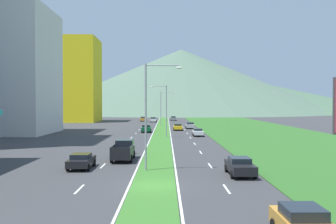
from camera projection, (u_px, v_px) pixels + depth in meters
name	position (u px, v px, depth m)	size (l,w,h in m)	color
ground_plane	(153.00, 186.00, 26.42)	(600.00, 600.00, 0.00)	#38383A
grass_median	(162.00, 129.00, 86.40)	(3.20, 240.00, 0.06)	#387028
grass_verge_right	(250.00, 129.00, 86.51)	(24.00, 240.00, 0.06)	#2D6023
lane_dash_left_2	(79.00, 189.00, 25.50)	(0.16, 2.80, 0.01)	silver
lane_dash_left_3	(103.00, 166.00, 35.05)	(0.16, 2.80, 0.01)	silver
lane_dash_left_4	(116.00, 152.00, 44.60)	(0.16, 2.80, 0.01)	silver
lane_dash_left_5	(125.00, 144.00, 54.16)	(0.16, 2.80, 0.01)	silver
lane_dash_left_6	(131.00, 138.00, 63.71)	(0.16, 2.80, 0.01)	silver
lane_dash_left_7	(136.00, 133.00, 73.26)	(0.16, 2.80, 0.01)	silver
lane_dash_left_8	(139.00, 130.00, 82.81)	(0.16, 2.80, 0.01)	silver
lane_dash_left_9	(142.00, 127.00, 92.36)	(0.16, 2.80, 0.01)	silver
lane_dash_right_2	(227.00, 189.00, 25.56)	(0.16, 2.80, 0.01)	silver
lane_dash_right_3	(210.00, 166.00, 35.11)	(0.16, 2.80, 0.01)	silver
lane_dash_right_4	(201.00, 152.00, 44.66)	(0.16, 2.80, 0.01)	silver
lane_dash_right_5	(195.00, 144.00, 54.21)	(0.16, 2.80, 0.01)	silver
lane_dash_right_6	(190.00, 138.00, 63.76)	(0.16, 2.80, 0.01)	silver
lane_dash_right_7	(187.00, 133.00, 73.31)	(0.16, 2.80, 0.01)	silver
lane_dash_right_8	(185.00, 130.00, 82.86)	(0.16, 2.80, 0.01)	silver
lane_dash_right_9	(183.00, 127.00, 92.41)	(0.16, 2.80, 0.01)	silver
edge_line_median_left	(155.00, 129.00, 86.39)	(0.16, 240.00, 0.01)	silver
edge_line_median_right	(170.00, 129.00, 86.41)	(0.16, 240.00, 0.01)	silver
domed_building	(7.00, 59.00, 72.47)	(17.01, 17.01, 35.63)	silver
midrise_colored	(74.00, 80.00, 119.23)	(15.30, 15.30, 26.85)	yellow
hill_far_left	(31.00, 87.00, 312.09)	(131.12, 131.12, 40.28)	#516B56
hill_far_center	(181.00, 81.00, 252.93)	(201.45, 201.45, 42.89)	#516B56
hill_far_right	(230.00, 94.00, 293.33)	(237.02, 237.02, 26.94)	#47664C
street_lamp_near	(150.00, 109.00, 32.30)	(3.30, 0.28, 9.40)	#99999E
street_lamp_mid	(165.00, 107.00, 63.94)	(2.88, 0.41, 9.07)	#99999E
street_lamp_far	(162.00, 106.00, 95.58)	(3.41, 0.52, 8.90)	#99999E
car_0	(240.00, 166.00, 30.46)	(2.03, 4.56, 1.46)	black
car_1	(178.00, 127.00, 81.54)	(1.99, 4.41, 1.44)	yellow
car_2	(143.00, 119.00, 122.46)	(1.97, 4.65, 1.54)	#C6842D
car_3	(198.00, 132.00, 67.14)	(1.88, 4.74, 1.37)	silver
car_4	(304.00, 224.00, 15.70)	(2.03, 4.05, 1.52)	#C6842D
car_5	(146.00, 128.00, 75.60)	(1.96, 4.33, 1.56)	#0C5128
car_6	(173.00, 118.00, 126.38)	(1.91, 4.11, 1.53)	slate
car_7	(190.00, 125.00, 86.67)	(2.02, 4.19, 1.49)	#B2B2B7
car_8	(81.00, 161.00, 33.53)	(2.03, 4.15, 1.39)	black
car_9	(153.00, 120.00, 117.06)	(2.01, 4.38, 1.55)	silver
pickup_truck_0	(123.00, 151.00, 38.73)	(2.18, 5.40, 2.00)	black
motorcycle_rider	(131.00, 147.00, 43.46)	(0.36, 2.00, 1.80)	black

